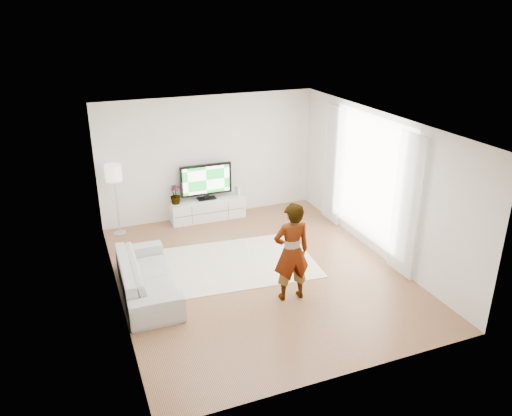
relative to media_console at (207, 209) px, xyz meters
name	(u,v)px	position (x,y,z in m)	size (l,w,h in m)	color
floor	(258,272)	(0.16, -2.76, -0.24)	(6.00, 6.00, 0.00)	#A9734C
ceiling	(258,124)	(0.16, -2.76, 2.56)	(6.00, 6.00, 0.00)	white
wall_left	(112,224)	(-2.34, -2.76, 1.16)	(0.02, 6.00, 2.80)	white
wall_right	(379,185)	(2.66, -2.76, 1.16)	(0.02, 6.00, 2.80)	white
wall_back	(209,157)	(0.16, 0.24, 1.16)	(5.00, 0.02, 2.80)	white
wall_front	(348,286)	(0.16, -5.76, 1.16)	(5.00, 0.02, 2.80)	white
window	(369,178)	(2.64, -2.46, 1.21)	(0.01, 2.60, 2.50)	white
curtain_near	(407,206)	(2.56, -3.76, 1.11)	(0.04, 0.70, 2.60)	white
curtain_far	(333,165)	(2.56, -1.16, 1.11)	(0.04, 0.70, 2.60)	white
media_console	(207,209)	(0.00, 0.00, 0.00)	(1.71, 0.49, 0.48)	white
television	(206,180)	(0.00, 0.03, 0.69)	(1.19, 0.23, 0.83)	black
game_console	(238,191)	(0.75, 0.00, 0.35)	(0.08, 0.17, 0.23)	white
potted_plant	(175,195)	(-0.73, 0.00, 0.46)	(0.24, 0.24, 0.43)	#3F7238
rug	(241,262)	(-0.01, -2.29, -0.23)	(2.77, 1.99, 0.01)	white
player	(291,252)	(0.34, -3.77, 0.63)	(0.63, 0.41, 1.72)	#334772
sofa	(147,276)	(-1.87, -2.72, 0.08)	(2.21, 0.86, 0.64)	beige
floor_lamp	(114,176)	(-2.01, -0.06, 1.07)	(0.34, 0.34, 1.55)	silver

